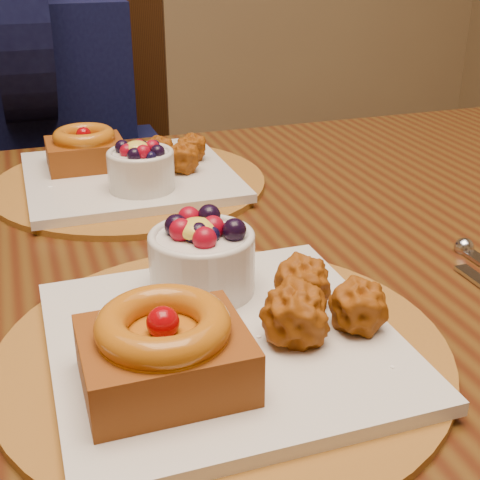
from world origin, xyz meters
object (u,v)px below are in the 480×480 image
object	(u,v)px
place_setting_far	(128,171)
chair_far	(62,196)
dining_table	(168,308)
place_setting_near	(217,323)
diner	(28,97)

from	to	relation	value
place_setting_far	chair_far	distance (m)	0.62
dining_table	place_setting_far	size ratio (longest dim) A/B	4.21
dining_table	chair_far	xyz separation A→B (m)	(-0.07, 0.78, -0.14)
dining_table	place_setting_far	xyz separation A→B (m)	(-0.00, 0.22, 0.10)
chair_far	dining_table	bearing A→B (deg)	-68.05
place_setting_near	place_setting_far	size ratio (longest dim) A/B	1.00
dining_table	diner	bearing A→B (deg)	100.13
dining_table	chair_far	world-z (taller)	chair_far
chair_far	place_setting_far	bearing A→B (deg)	-66.48
place_setting_near	place_setting_far	world-z (taller)	place_setting_near
chair_far	place_setting_near	bearing A→B (deg)	-69.29
dining_table	place_setting_near	xyz separation A→B (m)	(-0.00, -0.21, 0.11)
chair_far	diner	bearing A→B (deg)	-90.25
dining_table	diner	distance (m)	0.66
place_setting_far	chair_far	xyz separation A→B (m)	(-0.06, 0.57, -0.24)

